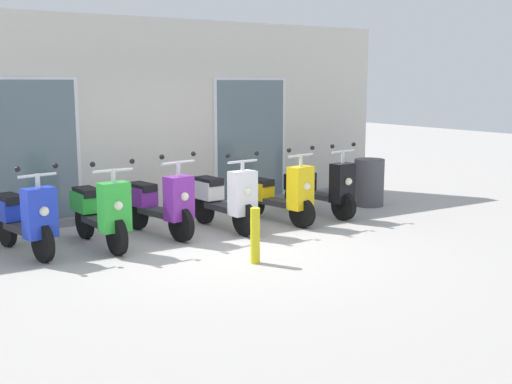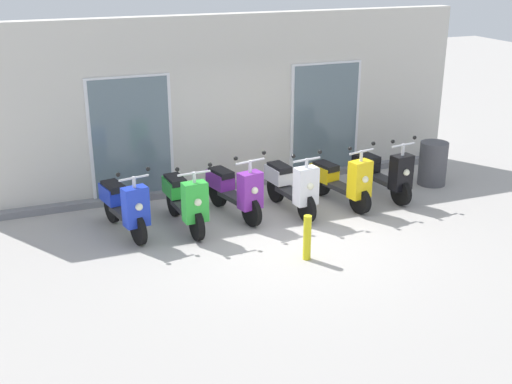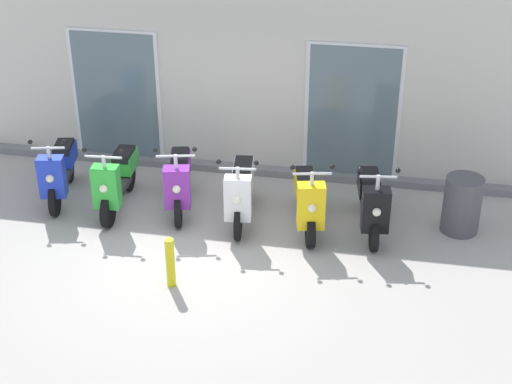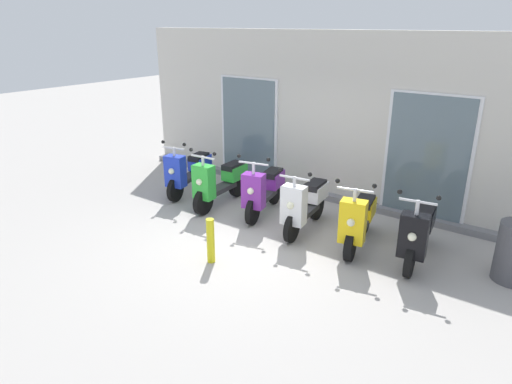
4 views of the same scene
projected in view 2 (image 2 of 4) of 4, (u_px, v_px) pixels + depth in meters
name	position (u px, v px, depth m)	size (l,w,h in m)	color
ground_plane	(288.00, 236.00, 10.56)	(40.00, 40.00, 0.00)	#A8A39E
storefront_facade	(230.00, 105.00, 12.39)	(9.51, 0.50, 3.27)	beige
scooter_blue	(124.00, 205.00, 10.50)	(0.67, 1.56, 1.23)	black
scooter_green	(185.00, 200.00, 10.73)	(0.61, 1.63, 1.24)	black
scooter_purple	(235.00, 189.00, 11.19)	(0.72, 1.57, 1.26)	black
scooter_white	(292.00, 185.00, 11.36)	(0.58, 1.56, 1.23)	black
scooter_yellow	(342.00, 180.00, 11.72)	(0.70, 1.54, 1.26)	black
scooter_black	(383.00, 172.00, 12.11)	(0.61, 1.59, 1.26)	black
curb_bollard	(307.00, 238.00, 9.67)	(0.12, 0.12, 0.70)	yellow
trash_bin	(433.00, 163.00, 12.77)	(0.54, 0.54, 0.85)	#4C4C51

